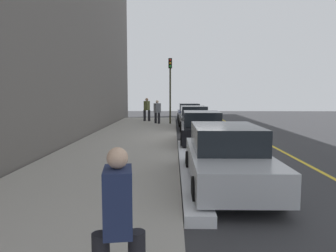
{
  "coord_description": "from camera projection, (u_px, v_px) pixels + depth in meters",
  "views": [
    {
      "loc": [
        15.11,
        -1.16,
        2.29
      ],
      "look_at": [
        1.52,
        -1.41,
        0.93
      ],
      "focal_mm": 34.05,
      "sensor_mm": 36.0,
      "label": 1
    }
  ],
  "objects": [
    {
      "name": "ground_plane",
      "position": [
        198.0,
        142.0,
        15.24
      ],
      "size": [
        56.0,
        56.0,
        0.0
      ],
      "primitive_type": "plane",
      "color": "#333335"
    },
    {
      "name": "sidewalk",
      "position": [
        129.0,
        140.0,
        15.29
      ],
      "size": [
        28.0,
        4.6,
        0.15
      ],
      "primitive_type": "cube",
      "color": "#A39E93",
      "rests_on": "ground"
    },
    {
      "name": "lane_stripe_centre",
      "position": [
        265.0,
        142.0,
        15.18
      ],
      "size": [
        28.0,
        0.14,
        0.01
      ],
      "primitive_type": "cube",
      "color": "gold",
      "rests_on": "ground"
    },
    {
      "name": "snow_bank_curb",
      "position": [
        189.0,
        165.0,
        9.85
      ],
      "size": [
        8.92,
        0.56,
        0.22
      ],
      "primitive_type": "cube",
      "color": "white",
      "rests_on": "ground"
    },
    {
      "name": "parked_car_navy",
      "position": [
        189.0,
        113.0,
        26.46
      ],
      "size": [
        4.31,
        1.94,
        1.51
      ],
      "color": "black",
      "rests_on": "ground"
    },
    {
      "name": "parked_car_charcoal",
      "position": [
        194.0,
        118.0,
        20.81
      ],
      "size": [
        4.63,
        1.96,
        1.51
      ],
      "color": "black",
      "rests_on": "ground"
    },
    {
      "name": "parked_car_black",
      "position": [
        202.0,
        128.0,
        14.28
      ],
      "size": [
        4.26,
        1.98,
        1.51
      ],
      "color": "black",
      "rests_on": "ground"
    },
    {
      "name": "parked_car_silver",
      "position": [
        226.0,
        156.0,
        7.88
      ],
      "size": [
        4.63,
        1.92,
        1.51
      ],
      "color": "black",
      "rests_on": "ground"
    },
    {
      "name": "pedestrian_olive_coat",
      "position": [
        147.0,
        109.0,
        25.32
      ],
      "size": [
        0.58,
        0.58,
        1.83
      ],
      "color": "black",
      "rests_on": "sidewalk"
    },
    {
      "name": "pedestrian_grey_coat",
      "position": [
        157.0,
        111.0,
        23.25
      ],
      "size": [
        0.52,
        0.53,
        1.69
      ],
      "color": "black",
      "rests_on": "sidewalk"
    },
    {
      "name": "pedestrian_navy_coat",
      "position": [
        118.0,
        223.0,
        3.17
      ],
      "size": [
        0.47,
        0.53,
        1.63
      ],
      "color": "black",
      "rests_on": "sidewalk"
    },
    {
      "name": "traffic_light_pole",
      "position": [
        170.0,
        80.0,
        22.86
      ],
      "size": [
        0.35,
        0.26,
        4.69
      ],
      "color": "#2D2D19",
      "rests_on": "sidewalk"
    }
  ]
}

